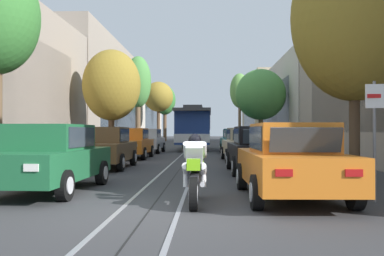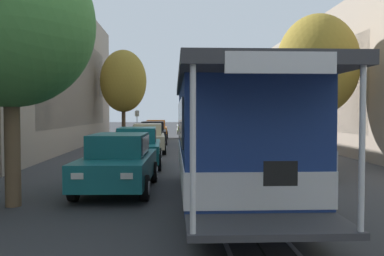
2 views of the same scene
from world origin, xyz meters
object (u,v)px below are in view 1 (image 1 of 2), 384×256
parked_car_brown_second_left (105,147)px  parked_car_orange_mid_left (131,143)px  parked_car_black_second_right (258,149)px  parked_car_teal_fourth_right (237,141)px  motorcycle_with_rider (195,171)px  parked_car_beige_mid_right (244,144)px  parked_car_orange_near_right (290,161)px  street_tree_kerb_left_second (112,85)px  street_tree_kerb_left_mid (138,83)px  cable_car_trolley (194,128)px  street_sign_post (375,126)px  street_tree_kerb_right_near (354,18)px  parked_car_teal_fifth_right (233,140)px  street_tree_kerb_left_far (165,101)px  street_tree_kerb_right_second (261,95)px  parked_car_green_near_left (50,157)px  parked_car_silver_fourth_left (148,141)px  pedestrian_on_left_pavement (258,136)px  street_tree_kerb_right_mid (240,92)px  street_tree_kerb_left_fourth (159,97)px

parked_car_brown_second_left → parked_car_orange_mid_left: bearing=90.6°
parked_car_orange_mid_left → parked_car_black_second_right: size_ratio=1.00×
parked_car_teal_fourth_right → motorcycle_with_rider: 17.83m
parked_car_beige_mid_right → parked_car_orange_near_right: bearing=-89.9°
street_tree_kerb_left_second → street_tree_kerb_left_mid: bearing=91.3°
cable_car_trolley → street_sign_post: size_ratio=3.78×
street_tree_kerb_right_near → cable_car_trolley: size_ratio=0.76×
parked_car_black_second_right → street_sign_post: size_ratio=1.81×
parked_car_teal_fifth_right → motorcycle_with_rider: (-2.13, -22.67, -0.15)m
street_tree_kerb_left_far → cable_car_trolley: street_tree_kerb_left_far is taller
cable_car_trolley → parked_car_orange_near_right: bearing=-83.2°
street_tree_kerb_right_second → motorcycle_with_rider: street_tree_kerb_right_second is taller
parked_car_orange_near_right → street_tree_kerb_left_mid: size_ratio=0.55×
cable_car_trolley → parked_car_teal_fifth_right: bearing=-25.3°
parked_car_brown_second_left → cable_car_trolley: cable_car_trolley is taller
parked_car_green_near_left → parked_car_teal_fourth_right: bearing=71.0°
parked_car_green_near_left → parked_car_silver_fourth_left: (-0.24, 17.95, 0.00)m
street_tree_kerb_left_mid → street_tree_kerb_left_far: size_ratio=0.99×
parked_car_brown_second_left → street_tree_kerb_left_second: street_tree_kerb_left_second is taller
parked_car_orange_near_right → street_tree_kerb_left_far: size_ratio=0.54×
parked_car_brown_second_left → pedestrian_on_left_pavement: pedestrian_on_left_pavement is taller
street_tree_kerb_left_second → street_tree_kerb_left_mid: (-0.25, 11.27, 1.41)m
parked_car_green_near_left → street_tree_kerb_left_mid: bearing=95.0°
parked_car_beige_mid_right → street_tree_kerb_right_near: (2.33, -8.36, 3.77)m
motorcycle_with_rider → parked_car_beige_mid_right: bearing=80.7°
cable_car_trolley → parked_car_brown_second_left: bearing=-100.2°
parked_car_brown_second_left → street_tree_kerb_left_second: size_ratio=0.69×
cable_car_trolley → motorcycle_with_rider: (0.79, -24.06, -1.01)m
street_tree_kerb_right_mid → street_sign_post: size_ratio=3.58×
parked_car_teal_fourth_right → street_tree_kerb_right_second: bearing=71.4°
street_tree_kerb_right_near → street_tree_kerb_left_second: bearing=126.1°
cable_car_trolley → street_sign_post: (4.38, -23.69, -0.15)m
parked_car_green_near_left → parked_car_brown_second_left: bearing=92.1°
parked_car_black_second_right → street_tree_kerb_left_second: 13.63m
parked_car_teal_fourth_right → parked_car_orange_near_right: bearing=-90.2°
parked_car_orange_mid_left → street_tree_kerb_right_near: street_tree_kerb_right_near is taller
street_tree_kerb_left_fourth → cable_car_trolley: 18.83m
motorcycle_with_rider → parked_car_black_second_right: bearing=72.7°
parked_car_brown_second_left → parked_car_orange_near_right: 9.16m
parked_car_teal_fourth_right → street_sign_post: bearing=-84.9°
parked_car_teal_fourth_right → parked_car_silver_fourth_left: bearing=161.9°
parked_car_green_near_left → parked_car_silver_fourth_left: size_ratio=1.00×
parked_car_brown_second_left → parked_car_green_near_left: bearing=-87.9°
parked_car_silver_fourth_left → parked_car_beige_mid_right: bearing=-53.2°
parked_car_teal_fourth_right → street_tree_kerb_left_second: size_ratio=0.69×
parked_car_green_near_left → street_tree_kerb_right_mid: bearing=79.8°
parked_car_brown_second_left → street_tree_kerb_right_mid: (7.95, 36.77, 5.59)m
parked_car_orange_mid_left → pedestrian_on_left_pavement: size_ratio=2.54×
pedestrian_on_left_pavement → parked_car_green_near_left: bearing=-105.7°
parked_car_orange_mid_left → pedestrian_on_left_pavement: bearing=63.9°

